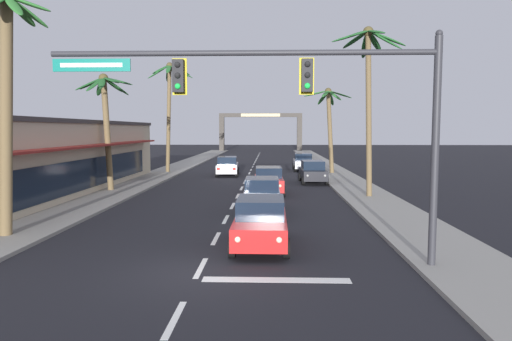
% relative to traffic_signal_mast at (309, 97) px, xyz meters
% --- Properties ---
extents(ground_plane, '(220.00, 220.00, 0.00)m').
position_rel_traffic_signal_mast_xyz_m(ground_plane, '(-3.11, -0.52, -4.96)').
color(ground_plane, black).
extents(sidewalk_right, '(3.20, 110.00, 0.14)m').
position_rel_traffic_signal_mast_xyz_m(sidewalk_right, '(4.69, 19.48, -4.89)').
color(sidewalk_right, gray).
rests_on(sidewalk_right, ground).
extents(sidewalk_left, '(3.20, 110.00, 0.14)m').
position_rel_traffic_signal_mast_xyz_m(sidewalk_left, '(-10.91, 19.48, -4.89)').
color(sidewalk_left, gray).
rests_on(sidewalk_left, ground).
extents(lane_markings, '(4.28, 86.75, 0.01)m').
position_rel_traffic_signal_mast_xyz_m(lane_markings, '(-2.70, 19.19, -4.96)').
color(lane_markings, silver).
rests_on(lane_markings, ground).
extents(traffic_signal_mast, '(11.06, 0.41, 6.81)m').
position_rel_traffic_signal_mast_xyz_m(traffic_signal_mast, '(0.00, 0.00, 0.00)').
color(traffic_signal_mast, '#2D2D33').
rests_on(traffic_signal_mast, ground).
extents(sedan_lead_at_stop_bar, '(1.96, 4.46, 1.68)m').
position_rel_traffic_signal_mast_xyz_m(sedan_lead_at_stop_bar, '(-1.42, 2.49, -4.11)').
color(sedan_lead_at_stop_bar, red).
rests_on(sedan_lead_at_stop_bar, ground).
extents(sedan_third_in_queue, '(1.98, 4.46, 1.68)m').
position_rel_traffic_signal_mast_xyz_m(sedan_third_in_queue, '(-1.51, 9.12, -4.11)').
color(sedan_third_in_queue, silver).
rests_on(sedan_third_in_queue, ground).
extents(sedan_fifth_in_queue, '(2.05, 4.49, 1.68)m').
position_rel_traffic_signal_mast_xyz_m(sedan_fifth_in_queue, '(-1.23, 15.75, -4.11)').
color(sedan_fifth_in_queue, red).
rests_on(sedan_fifth_in_queue, ground).
extents(sedan_oncoming_far, '(2.10, 4.51, 1.68)m').
position_rel_traffic_signal_mast_xyz_m(sedan_oncoming_far, '(-4.92, 27.08, -4.11)').
color(sedan_oncoming_far, silver).
rests_on(sedan_oncoming_far, ground).
extents(sedan_parked_nearest_kerb, '(1.95, 4.45, 1.68)m').
position_rel_traffic_signal_mast_xyz_m(sedan_parked_nearest_kerb, '(2.06, 32.49, -4.11)').
color(sedan_parked_nearest_kerb, silver).
rests_on(sedan_parked_nearest_kerb, ground).
extents(sedan_parked_mid_kerb, '(2.02, 4.48, 1.68)m').
position_rel_traffic_signal_mast_xyz_m(sedan_parked_mid_kerb, '(2.09, 21.84, -4.11)').
color(sedan_parked_mid_kerb, black).
rests_on(sedan_parked_mid_kerb, ground).
extents(palm_left_nearest, '(3.21, 3.03, 9.02)m').
position_rel_traffic_signal_mast_xyz_m(palm_left_nearest, '(-10.62, 3.31, 1.03)').
color(palm_left_nearest, brown).
rests_on(palm_left_nearest, ground).
extents(palm_left_second, '(3.72, 3.49, 7.61)m').
position_rel_traffic_signal_mast_xyz_m(palm_left_second, '(-11.70, 16.26, 0.47)').
color(palm_left_second, brown).
rests_on(palm_left_second, ground).
extents(palm_left_third, '(4.16, 4.42, 10.15)m').
position_rel_traffic_signal_mast_xyz_m(palm_left_third, '(-10.43, 29.29, 2.40)').
color(palm_left_third, brown).
rests_on(palm_left_third, ground).
extents(palm_right_second, '(4.35, 4.26, 9.92)m').
position_rel_traffic_signal_mast_xyz_m(palm_right_second, '(4.54, 13.96, 2.38)').
color(palm_right_second, brown).
rests_on(palm_right_second, ground).
extents(palm_right_third, '(4.34, 3.96, 7.77)m').
position_rel_traffic_signal_mast_xyz_m(palm_right_third, '(4.12, 28.77, 0.38)').
color(palm_right_third, brown).
rests_on(palm_right_third, ground).
extents(storefront_strip_left, '(7.43, 28.04, 4.64)m').
position_rel_traffic_signal_mast_xyz_m(storefront_strip_left, '(-15.31, 14.69, -2.63)').
color(storefront_strip_left, beige).
rests_on(storefront_strip_left, ground).
extents(town_gateway_arch, '(15.25, 0.90, 7.03)m').
position_rel_traffic_signal_mast_xyz_m(town_gateway_arch, '(-3.11, 72.35, -0.40)').
color(town_gateway_arch, '#423D38').
rests_on(town_gateway_arch, ground).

